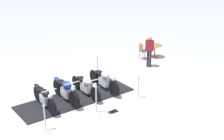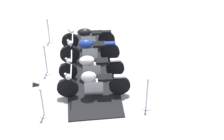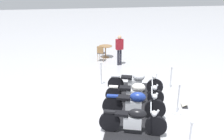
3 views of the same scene
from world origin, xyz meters
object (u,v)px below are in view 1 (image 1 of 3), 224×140
object	(u,v)px
motorcycle_cream	(86,85)
bystander_person	(149,49)
motorcycle_navy	(66,90)
cafe_chair_near_table	(143,50)
stanchion_right_rear	(138,90)
stanchion_right_front	(45,122)
stanchion_right_mid	(96,104)
info_placard	(113,110)
stanchion_left_rear	(97,70)
cafe_table	(155,48)
motorcycle_black	(45,97)
motorcycle_chrome	(104,80)

from	to	relation	value
motorcycle_cream	bystander_person	bearing A→B (deg)	103.61
motorcycle_navy	cafe_chair_near_table	size ratio (longest dim) A/B	2.21
stanchion_right_rear	stanchion_right_front	world-z (taller)	stanchion_right_rear
stanchion_right_mid	info_placard	distance (m)	0.72
motorcycle_cream	stanchion_right_front	size ratio (longest dim) A/B	2.09
motorcycle_cream	stanchion_right_front	bearing A→B (deg)	-59.29
stanchion_left_rear	stanchion_right_mid	xyz separation A→B (m)	(-3.04, -2.24, 0.03)
stanchion_right_rear	stanchion_right_front	distance (m)	4.34
stanchion_right_mid	cafe_table	bearing A→B (deg)	9.71
stanchion_right_rear	stanchion_right_mid	xyz separation A→B (m)	(-2.06, 0.69, 0.01)
motorcycle_black	cafe_chair_near_table	xyz separation A→B (m)	(7.49, -0.24, 0.06)
stanchion_right_mid	cafe_table	world-z (taller)	stanchion_right_mid
motorcycle_black	cafe_table	world-z (taller)	motorcycle_black
motorcycle_navy	motorcycle_cream	distance (m)	0.97
stanchion_right_mid	bystander_person	xyz separation A→B (m)	(5.69, 0.75, 0.66)
stanchion_right_rear	stanchion_left_rear	distance (m)	3.09
motorcycle_navy	cafe_table	size ratio (longest dim) A/B	2.46
stanchion_right_front	stanchion_right_rear	bearing A→B (deg)	-18.61
stanchion_right_front	stanchion_right_mid	distance (m)	2.17
stanchion_right_front	motorcycle_black	bearing A→B (deg)	46.03
motorcycle_cream	stanchion_right_mid	distance (m)	1.58
info_placard	bystander_person	size ratio (longest dim) A/B	0.26
cafe_table	motorcycle_navy	bearing A→B (deg)	177.34
info_placard	stanchion_right_mid	bearing A→B (deg)	-32.79
info_placard	bystander_person	xyz separation A→B (m)	(5.28, 1.25, 0.97)
cafe_table	cafe_chair_near_table	size ratio (longest dim) A/B	0.90
info_placard	stanchion_left_rear	bearing A→B (deg)	-115.34
cafe_table	bystander_person	xyz separation A→B (m)	(-1.62, -0.50, 0.46)
motorcycle_black	motorcycle_cream	xyz separation A→B (m)	(1.83, -0.63, 0.00)
stanchion_right_mid	info_placard	size ratio (longest dim) A/B	2.57
stanchion_right_mid	cafe_chair_near_table	bearing A→B (deg)	14.11
stanchion_right_front	bystander_person	size ratio (longest dim) A/B	0.59
stanchion_right_mid	bystander_person	size ratio (longest dim) A/B	0.67
stanchion_right_mid	stanchion_right_rear	bearing A→B (deg)	-18.61
motorcycle_black	cafe_chair_near_table	world-z (taller)	motorcycle_black
cafe_chair_near_table	bystander_person	world-z (taller)	bystander_person
cafe_chair_near_table	motorcycle_black	bearing A→B (deg)	-152.10
info_placard	cafe_chair_near_table	size ratio (longest dim) A/B	0.48
motorcycle_chrome	cafe_chair_near_table	world-z (taller)	motorcycle_chrome
stanchion_right_mid	motorcycle_chrome	bearing A→B (deg)	27.44
stanchion_right_front	cafe_chair_near_table	xyz separation A→B (m)	(8.65, 0.97, 0.20)
motorcycle_chrome	stanchion_right_rear	xyz separation A→B (m)	(0.20, -1.65, -0.15)
stanchion_right_mid	info_placard	bearing A→B (deg)	-51.40
stanchion_right_mid	info_placard	world-z (taller)	stanchion_right_mid
stanchion_left_rear	bystander_person	bearing A→B (deg)	-29.35
motorcycle_navy	stanchion_left_rear	bearing A→B (deg)	122.28
stanchion_right_rear	stanchion_right_front	bearing A→B (deg)	161.39
motorcycle_chrome	stanchion_right_mid	xyz separation A→B (m)	(-1.85, -0.96, -0.15)
motorcycle_cream	stanchion_right_rear	xyz separation A→B (m)	(1.12, -1.96, -0.13)
motorcycle_black	motorcycle_navy	world-z (taller)	motorcycle_navy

